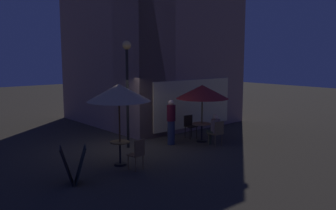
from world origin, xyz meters
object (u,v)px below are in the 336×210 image
at_px(street_lamp_near_corner, 127,74).
at_px(menu_sandwich_board, 73,165).
at_px(patio_umbrella_0, 202,92).
at_px(cafe_chair_2, 138,152).
at_px(patron_seated_0, 214,128).
at_px(cafe_chair_1, 217,131).
at_px(patron_standing_1, 171,122).
at_px(cafe_table_1, 120,150).
at_px(patio_umbrella_1, 119,93).
at_px(cafe_table_0, 202,128).
at_px(cafe_chair_0, 190,124).

xyz_separation_m(street_lamp_near_corner, menu_sandwich_board, (-3.20, -2.17, -2.19)).
height_order(patio_umbrella_0, cafe_chair_2, patio_umbrella_0).
bearing_deg(patron_seated_0, street_lamp_near_corner, 59.04).
bearing_deg(cafe_chair_1, patron_standing_1, 44.58).
distance_m(street_lamp_near_corner, patron_seated_0, 3.81).
bearing_deg(menu_sandwich_board, patron_standing_1, 42.32).
relative_size(cafe_table_1, patio_umbrella_1, 0.30).
relative_size(patio_umbrella_1, patron_seated_0, 2.12).
bearing_deg(cafe_table_0, cafe_chair_0, 83.29).
xyz_separation_m(patio_umbrella_1, cafe_chair_1, (4.04, -0.39, -1.68)).
bearing_deg(cafe_table_1, patron_standing_1, 17.67).
distance_m(patio_umbrella_0, patio_umbrella_1, 4.13).
distance_m(street_lamp_near_corner, cafe_table_1, 3.06).
relative_size(patio_umbrella_0, patron_standing_1, 1.30).
xyz_separation_m(patio_umbrella_0, cafe_chair_0, (0.09, 0.78, -1.40)).
height_order(patio_umbrella_0, cafe_chair_1, patio_umbrella_0).
bearing_deg(street_lamp_near_corner, cafe_chair_1, -36.87).
relative_size(cafe_table_0, patron_seated_0, 0.62).
relative_size(patron_seated_0, patron_standing_1, 0.69).
relative_size(cafe_table_1, patron_standing_1, 0.43).
height_order(cafe_table_0, patron_seated_0, patron_seated_0).
distance_m(menu_sandwich_board, cafe_table_1, 1.90).
bearing_deg(cafe_chair_2, patio_umbrella_0, -81.54).
bearing_deg(patio_umbrella_1, patio_umbrella_0, 6.43).
relative_size(menu_sandwich_board, cafe_chair_0, 1.06).
bearing_deg(cafe_chair_1, cafe_table_0, 0.00).
relative_size(cafe_chair_0, patron_seated_0, 0.78).
xyz_separation_m(cafe_table_0, patron_seated_0, (-0.04, -0.70, 0.14)).
height_order(cafe_table_1, patron_standing_1, patron_standing_1).
relative_size(cafe_chair_2, patron_standing_1, 0.54).
bearing_deg(cafe_table_0, patio_umbrella_0, 165.96).
bearing_deg(cafe_table_0, cafe_table_1, -173.57).
relative_size(street_lamp_near_corner, patron_standing_1, 2.26).
xyz_separation_m(cafe_table_1, patron_standing_1, (2.90, 0.92, 0.38)).
bearing_deg(menu_sandwich_board, patio_umbrella_0, 34.65).
distance_m(street_lamp_near_corner, menu_sandwich_board, 4.45).
bearing_deg(patio_umbrella_1, patron_standing_1, 17.67).
bearing_deg(menu_sandwich_board, cafe_chair_2, 18.95).
bearing_deg(street_lamp_near_corner, cafe_table_0, -22.80).
bearing_deg(menu_sandwich_board, street_lamp_near_corner, 58.82).
bearing_deg(cafe_chair_0, patron_standing_1, -69.31).
bearing_deg(patio_umbrella_0, cafe_table_0, -14.04).
distance_m(cafe_table_0, cafe_chair_0, 0.79).
bearing_deg(cafe_chair_2, street_lamp_near_corner, -36.95).
relative_size(cafe_chair_1, patron_seated_0, 0.80).
relative_size(patio_umbrella_1, cafe_chair_2, 2.69).
xyz_separation_m(street_lamp_near_corner, patio_umbrella_0, (2.70, -1.14, -0.73)).
bearing_deg(menu_sandwich_board, patron_seated_0, 27.99).
height_order(cafe_chair_2, patron_seated_0, patron_seated_0).
height_order(menu_sandwich_board, cafe_chair_2, menu_sandwich_board).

